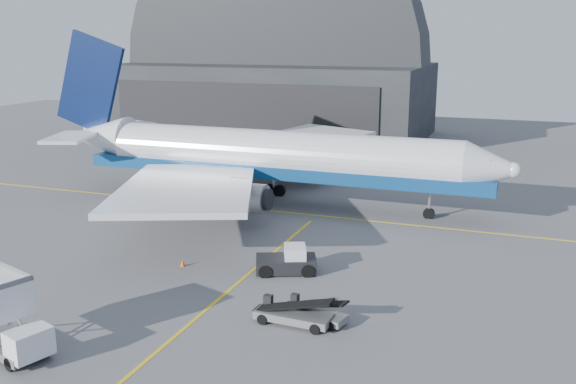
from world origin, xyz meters
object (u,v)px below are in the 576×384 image
at_px(airliner, 262,156).
at_px(catering_truck, 3,315).
at_px(belt_loader_a, 292,315).
at_px(belt_loader_b, 313,312).
at_px(pushback_tug, 288,262).

bearing_deg(airliner, catering_truck, -91.65).
bearing_deg(belt_loader_a, airliner, 118.69).
relative_size(catering_truck, belt_loader_b, 1.44).
distance_m(pushback_tug, belt_loader_b, 8.32).
xyz_separation_m(pushback_tug, belt_loader_b, (4.28, -7.13, -0.24)).
height_order(airliner, belt_loader_a, airliner).
xyz_separation_m(catering_truck, pushback_tug, (10.28, 16.59, -1.33)).
bearing_deg(catering_truck, belt_loader_b, 51.89).
bearing_deg(belt_loader_b, airliner, 131.43).
bearing_deg(belt_loader_a, belt_loader_b, 43.21).
relative_size(airliner, pushback_tug, 10.05).
distance_m(airliner, belt_loader_a, 28.84).
height_order(pushback_tug, belt_loader_a, pushback_tug).
bearing_deg(pushback_tug, belt_loader_a, -90.50).
height_order(catering_truck, belt_loader_a, catering_truck).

